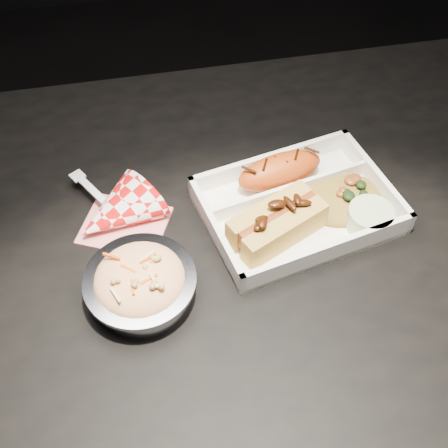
{
  "coord_description": "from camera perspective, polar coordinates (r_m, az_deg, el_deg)",
  "views": [
    {
      "loc": [
        -0.1,
        -0.42,
        1.35
      ],
      "look_at": [
        -0.02,
        0.0,
        0.81
      ],
      "focal_mm": 45.0,
      "sensor_mm": 36.0,
      "label": 1
    }
  ],
  "objects": [
    {
      "name": "floor",
      "position": [
        1.44,
        0.8,
        -21.19
      ],
      "size": [
        4.0,
        4.0,
        0.05
      ],
      "primitive_type": "cube",
      "color": "black",
      "rests_on": "ground"
    },
    {
      "name": "dining_table",
      "position": [
        0.81,
        1.33,
        -6.57
      ],
      "size": [
        1.2,
        0.8,
        0.75
      ],
      "color": "black",
      "rests_on": "ground"
    },
    {
      "name": "fried_pastry",
      "position": [
        0.79,
        5.69,
        5.42
      ],
      "size": [
        0.13,
        0.07,
        0.05
      ],
      "primitive_type": "ellipsoid",
      "rotation": [
        0.0,
        0.0,
        0.2
      ],
      "color": "#C34913",
      "rests_on": "food_tray"
    },
    {
      "name": "fried_rice_mound",
      "position": [
        0.78,
        12.08,
        3.01
      ],
      "size": [
        0.13,
        0.11,
        0.03
      ],
      "primitive_type": "ellipsoid",
      "rotation": [
        0.0,
        0.0,
        0.2
      ],
      "color": "olive",
      "rests_on": "food_tray"
    },
    {
      "name": "foil_coleslaw_cup",
      "position": [
        0.68,
        -8.49,
        -5.92
      ],
      "size": [
        0.14,
        0.14,
        0.06
      ],
      "color": "silver",
      "rests_on": "dining_table"
    },
    {
      "name": "napkin_fork",
      "position": [
        0.77,
        -10.96,
        1.01
      ],
      "size": [
        0.15,
        0.16,
        0.1
      ],
      "rotation": [
        0.0,
        0.0,
        -1.02
      ],
      "color": "red",
      "rests_on": "dining_table"
    },
    {
      "name": "food_tray",
      "position": [
        0.77,
        7.38,
        1.61
      ],
      "size": [
        0.28,
        0.23,
        0.04
      ],
      "rotation": [
        0.0,
        0.0,
        0.2
      ],
      "color": "white",
      "rests_on": "dining_table"
    },
    {
      "name": "hotdog",
      "position": [
        0.73,
        5.4,
        0.23
      ],
      "size": [
        0.14,
        0.11,
        0.06
      ],
      "rotation": [
        0.0,
        0.0,
        0.43
      ],
      "color": "gold",
      "rests_on": "food_tray"
    },
    {
      "name": "cupcake_liner",
      "position": [
        0.77,
        14.58,
        0.57
      ],
      "size": [
        0.06,
        0.06,
        0.03
      ],
      "primitive_type": "cylinder",
      "color": "#BAD19E",
      "rests_on": "food_tray"
    }
  ]
}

